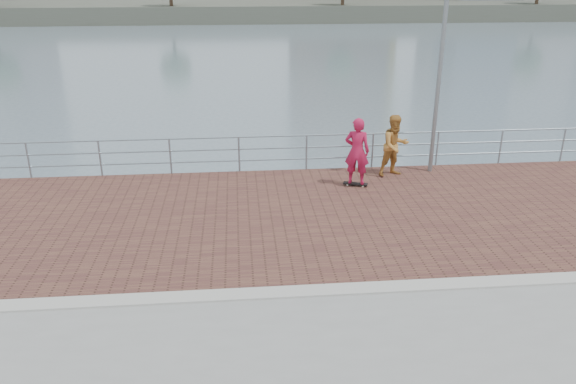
{
  "coord_description": "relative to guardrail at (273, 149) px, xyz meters",
  "views": [
    {
      "loc": [
        -1.03,
        -9.22,
        5.84
      ],
      "look_at": [
        0.0,
        2.0,
        1.3
      ],
      "focal_mm": 35.0,
      "sensor_mm": 36.0,
      "label": 1
    }
  ],
  "objects": [
    {
      "name": "water",
      "position": [
        -0.0,
        -7.0,
        -2.69
      ],
      "size": [
        400.0,
        400.0,
        0.0
      ],
      "primitive_type": "plane",
      "color": "slate",
      "rests_on": "ground"
    },
    {
      "name": "brick_lane",
      "position": [
        -0.0,
        -3.4,
        -0.68
      ],
      "size": [
        40.0,
        6.8,
        0.02
      ],
      "primitive_type": "cube",
      "color": "brown",
      "rests_on": "seawall"
    },
    {
      "name": "curb",
      "position": [
        -0.0,
        -7.0,
        -0.66
      ],
      "size": [
        40.0,
        0.4,
        0.06
      ],
      "primitive_type": "cube",
      "color": "#B7B5AD",
      "rests_on": "seawall"
    },
    {
      "name": "guardrail",
      "position": [
        0.0,
        0.0,
        0.0
      ],
      "size": [
        39.06,
        0.06,
        1.13
      ],
      "color": "#8C9EA8",
      "rests_on": "brick_lane"
    },
    {
      "name": "street_lamp",
      "position": [
        4.78,
        -0.97,
        3.83
      ],
      "size": [
        0.46,
        1.35,
        6.37
      ],
      "color": "gray",
      "rests_on": "brick_lane"
    },
    {
      "name": "skateboard",
      "position": [
        2.25,
        -1.53,
        -0.61
      ],
      "size": [
        0.71,
        0.39,
        0.08
      ],
      "rotation": [
        0.0,
        0.0,
        -0.33
      ],
      "color": "black",
      "rests_on": "brick_lane"
    },
    {
      "name": "skateboarder",
      "position": [
        2.25,
        -1.53,
        0.36
      ],
      "size": [
        0.8,
        0.66,
        1.9
      ],
      "primitive_type": "imported",
      "rotation": [
        0.0,
        0.0,
        2.81
      ],
      "color": "#BE1944",
      "rests_on": "skateboard"
    },
    {
      "name": "bystander",
      "position": [
        3.55,
        -0.77,
        0.25
      ],
      "size": [
        1.06,
        0.94,
        1.84
      ],
      "primitive_type": "imported",
      "rotation": [
        0.0,
        0.0,
        0.31
      ],
      "color": "#C28439",
      "rests_on": "brick_lane"
    }
  ]
}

